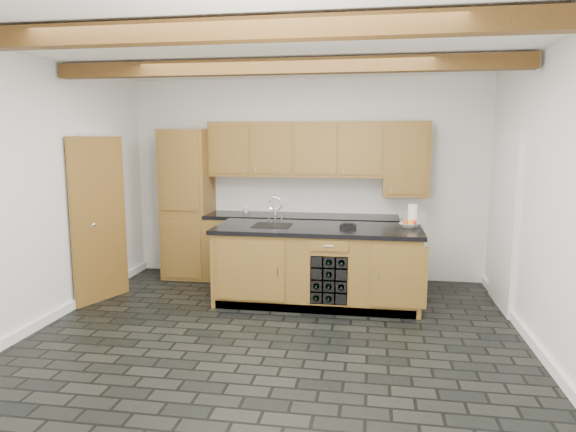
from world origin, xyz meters
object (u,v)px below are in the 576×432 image
object	(u,v)px
island	(318,265)
fruit_bowl	(409,225)
paper_towel	(413,216)
kitchen_scale	(348,226)

from	to	relation	value
island	fruit_bowl	xyz separation A→B (m)	(1.07, 0.14, 0.49)
island	fruit_bowl	bearing A→B (deg)	7.41
island	paper_towel	distance (m)	1.28
fruit_bowl	paper_towel	xyz separation A→B (m)	(0.04, 0.06, 0.11)
fruit_bowl	kitchen_scale	bearing A→B (deg)	-167.70
island	paper_towel	world-z (taller)	paper_towel
kitchen_scale	paper_towel	bearing A→B (deg)	16.87
kitchen_scale	island	bearing A→B (deg)	178.54
island	fruit_bowl	distance (m)	1.19
island	kitchen_scale	distance (m)	0.61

